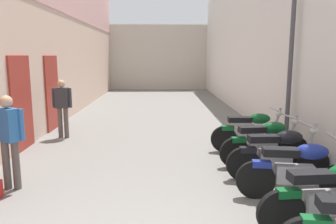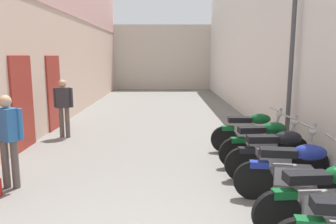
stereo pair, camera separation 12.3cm
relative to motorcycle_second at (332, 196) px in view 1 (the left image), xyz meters
name	(u,v)px [view 1 (the left image)]	position (x,y,z in m)	size (l,w,h in m)	color
ground_plane	(157,128)	(-2.21, 6.13, -0.50)	(35.66, 35.66, 0.00)	slate
building_left	(61,25)	(-5.55, 8.07, 2.75)	(0.45, 19.66, 6.46)	beige
building_right	(251,40)	(1.14, 8.13, 2.26)	(0.45, 19.66, 5.51)	silver
building_far_end	(159,57)	(-2.21, 18.96, 1.59)	(9.30, 2.00, 4.19)	beige
motorcycle_second	(332,196)	(0.00, 0.00, 0.00)	(1.85, 0.58, 1.04)	black
motorcycle_third	(299,169)	(0.00, 0.96, 0.00)	(1.84, 0.58, 1.04)	black
motorcycle_fourth	(279,153)	(0.00, 1.82, 0.00)	(1.85, 0.58, 1.04)	black
motorcycle_fifth	(265,142)	(0.00, 2.57, 0.00)	(1.85, 0.58, 1.04)	black
motorcycle_sixth	(252,131)	(0.00, 3.56, 0.00)	(1.85, 0.58, 1.04)	black
pedestrian_mid_alley	(9,135)	(-4.56, 1.51, 0.42)	(0.52, 0.35, 1.57)	#564C47
pedestrian_further_down	(62,104)	(-4.71, 4.98, 0.42)	(0.52, 0.20, 1.57)	#564C47
street_lamp	(289,20)	(0.71, 3.53, 2.46)	(0.79, 0.18, 5.11)	#47474C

